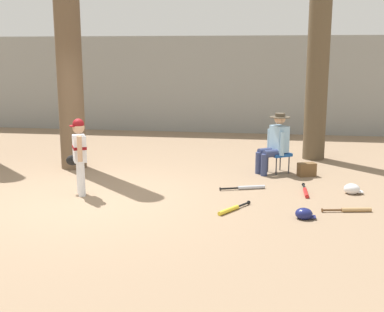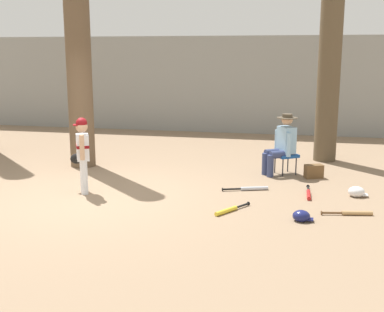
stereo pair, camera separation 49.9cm
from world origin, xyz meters
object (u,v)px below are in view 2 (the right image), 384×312
at_px(handbag_beside_stool, 314,171).
at_px(bat_yellow_trainer, 229,210).
at_px(young_ballplayer, 82,150).
at_px(bat_wood_tan, 353,213).
at_px(bat_aluminum_silver, 251,188).
at_px(batting_helmet_navy, 301,216).
at_px(folding_stool, 286,156).
at_px(tree_behind_spectator, 330,46).
at_px(bat_red_barrel, 309,194).
at_px(seated_spectator, 282,143).
at_px(tree_near_player, 79,60).
at_px(batting_helmet_white, 357,192).

height_order(handbag_beside_stool, bat_yellow_trainer, handbag_beside_stool).
xyz_separation_m(young_ballplayer, bat_wood_tan, (4.42, -0.28, -0.71)).
distance_m(bat_aluminum_silver, batting_helmet_navy, 1.70).
bearing_deg(folding_stool, tree_behind_spectator, 61.35).
relative_size(young_ballplayer, bat_red_barrel, 1.64).
xyz_separation_m(seated_spectator, bat_yellow_trainer, (-0.67, -2.58, -0.61)).
distance_m(handbag_beside_stool, bat_yellow_trainer, 2.75).
distance_m(tree_near_player, young_ballplayer, 2.57).
xyz_separation_m(seated_spectator, batting_helmet_white, (1.31, -1.29, -0.56)).
height_order(folding_stool, handbag_beside_stool, folding_stool).
bearing_deg(bat_wood_tan, tree_near_player, 157.46).
bearing_deg(bat_red_barrel, batting_helmet_white, 9.34).
height_order(bat_wood_tan, batting_helmet_white, batting_helmet_white).
bearing_deg(bat_yellow_trainer, seated_spectator, 75.49).
distance_m(seated_spectator, handbag_beside_stool, 0.82).
xyz_separation_m(tree_near_player, folding_stool, (4.23, 0.18, -1.85)).
xyz_separation_m(tree_behind_spectator, seated_spectator, (-0.90, -1.54, -1.86)).
bearing_deg(bat_aluminum_silver, tree_behind_spectator, 64.37).
bearing_deg(young_ballplayer, bat_aluminum_silver, 15.06).
relative_size(bat_red_barrel, batting_helmet_navy, 2.68).
xyz_separation_m(folding_stool, bat_wood_tan, (1.08, -2.38, -0.33)).
height_order(folding_stool, bat_red_barrel, folding_stool).
bearing_deg(bat_yellow_trainer, young_ballplayer, 168.43).
xyz_separation_m(tree_near_player, bat_wood_tan, (5.31, -2.20, -2.18)).
xyz_separation_m(bat_red_barrel, bat_yellow_trainer, (-1.19, -1.16, 0.00)).
xyz_separation_m(handbag_beside_stool, bat_wood_tan, (0.53, -2.17, -0.10)).
relative_size(folding_stool, bat_wood_tan, 0.73).
distance_m(tree_behind_spectator, bat_red_barrel, 3.88).
distance_m(young_ballplayer, bat_wood_tan, 4.49).
bearing_deg(bat_yellow_trainer, bat_aluminum_silver, 81.09).
relative_size(tree_behind_spectator, batting_helmet_white, 17.47).
height_order(tree_behind_spectator, folding_stool, tree_behind_spectator).
distance_m(folding_stool, bat_red_barrel, 1.58).
distance_m(folding_stool, seated_spectator, 0.29).
distance_m(handbag_beside_stool, batting_helmet_white, 1.32).
relative_size(handbag_beside_stool, bat_wood_tan, 0.45).
xyz_separation_m(seated_spectator, handbag_beside_stool, (0.63, -0.16, -0.51)).
height_order(tree_near_player, batting_helmet_white, tree_near_player).
bearing_deg(tree_behind_spectator, bat_red_barrel, -97.14).
relative_size(young_ballplayer, bat_wood_tan, 1.72).
bearing_deg(bat_red_barrel, young_ballplayer, -170.61).
bearing_deg(folding_stool, bat_wood_tan, -65.72).
xyz_separation_m(tree_near_player, batting_helmet_white, (5.46, -1.16, -2.13)).
height_order(tree_behind_spectator, bat_yellow_trainer, tree_behind_spectator).
distance_m(handbag_beside_stool, batting_helmet_navy, 2.61).
relative_size(bat_yellow_trainer, bat_wood_tan, 0.90).
distance_m(bat_red_barrel, bat_wood_tan, 1.11).
bearing_deg(young_ballplayer, batting_helmet_white, 9.38).
distance_m(bat_wood_tan, batting_helmet_white, 1.05).
distance_m(young_ballplayer, folding_stool, 3.97).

